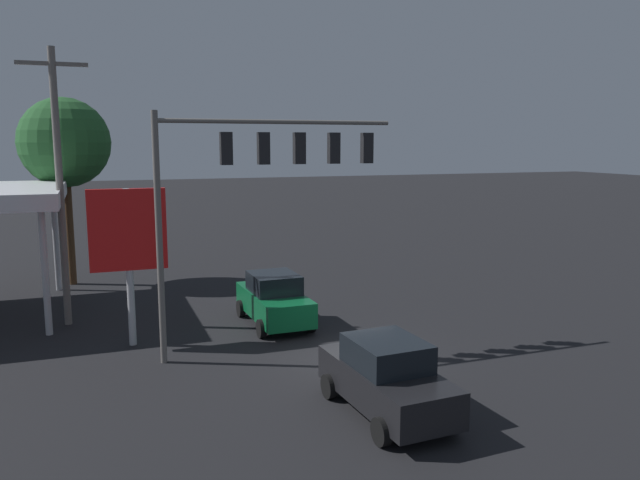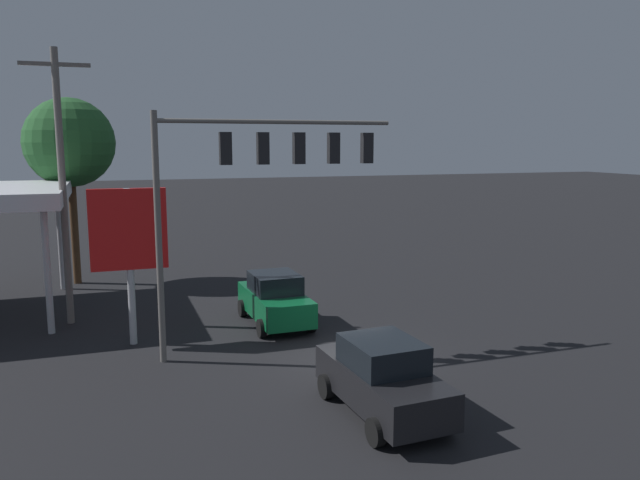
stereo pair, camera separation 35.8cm
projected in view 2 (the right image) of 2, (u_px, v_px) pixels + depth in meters
ground_plane at (341, 357)px, 19.80m from camera, size 200.00×200.00×0.00m
traffic_signal_assembly at (259, 169)px, 19.53m from camera, size 7.64×0.43×7.68m
utility_pole at (62, 182)px, 22.73m from camera, size 2.40×0.26×10.09m
price_sign at (129, 235)px, 20.55m from camera, size 2.48×0.27×5.26m
sedan_far at (382, 378)px, 15.51m from camera, size 2.26×4.50×1.93m
sedan_waiting at (275, 299)px, 23.29m from camera, size 2.15×4.45×1.93m
street_tree at (69, 143)px, 29.18m from camera, size 4.17×4.17×8.83m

